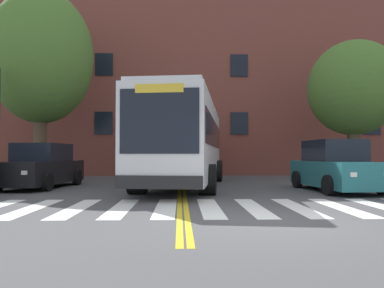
{
  "coord_description": "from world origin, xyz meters",
  "views": [
    {
      "loc": [
        -1.71,
        -7.31,
        1.32
      ],
      "look_at": [
        -1.21,
        7.52,
        1.73
      ],
      "focal_mm": 35.0,
      "sensor_mm": 36.0,
      "label": 1
    }
  ],
  "objects_px": {
    "car_teal_far_lane": "(335,168)",
    "car_silver_behind_bus": "(193,162)",
    "street_tree_curbside_large": "(353,88)",
    "city_bus": "(186,141)",
    "car_black_near_lane": "(42,167)",
    "street_tree_curbside_small": "(41,58)"
  },
  "relations": [
    {
      "from": "car_black_near_lane",
      "to": "car_teal_far_lane",
      "type": "height_order",
      "value": "car_teal_far_lane"
    },
    {
      "from": "city_bus",
      "to": "car_black_near_lane",
      "type": "bearing_deg",
      "value": -172.78
    },
    {
      "from": "street_tree_curbside_large",
      "to": "car_black_near_lane",
      "type": "bearing_deg",
      "value": -166.52
    },
    {
      "from": "city_bus",
      "to": "car_black_near_lane",
      "type": "xyz_separation_m",
      "value": [
        -5.77,
        -0.73,
        -1.09
      ]
    },
    {
      "from": "city_bus",
      "to": "car_silver_behind_bus",
      "type": "distance_m",
      "value": 8.89
    },
    {
      "from": "car_teal_far_lane",
      "to": "car_silver_behind_bus",
      "type": "distance_m",
      "value": 12.28
    },
    {
      "from": "city_bus",
      "to": "car_teal_far_lane",
      "type": "xyz_separation_m",
      "value": [
        5.35,
        -2.52,
        -1.06
      ]
    },
    {
      "from": "car_teal_far_lane",
      "to": "street_tree_curbside_large",
      "type": "height_order",
      "value": "street_tree_curbside_large"
    },
    {
      "from": "car_black_near_lane",
      "to": "car_teal_far_lane",
      "type": "relative_size",
      "value": 1.04
    },
    {
      "from": "car_black_near_lane",
      "to": "car_teal_far_lane",
      "type": "xyz_separation_m",
      "value": [
        11.12,
        -1.79,
        0.03
      ]
    },
    {
      "from": "street_tree_curbside_large",
      "to": "street_tree_curbside_small",
      "type": "height_order",
      "value": "street_tree_curbside_small"
    },
    {
      "from": "city_bus",
      "to": "car_teal_far_lane",
      "type": "relative_size",
      "value": 2.59
    },
    {
      "from": "car_black_near_lane",
      "to": "street_tree_curbside_small",
      "type": "xyz_separation_m",
      "value": [
        -1.47,
        3.83,
        5.4
      ]
    },
    {
      "from": "city_bus",
      "to": "street_tree_curbside_small",
      "type": "relative_size",
      "value": 1.23
    },
    {
      "from": "car_black_near_lane",
      "to": "street_tree_curbside_small",
      "type": "relative_size",
      "value": 0.49
    },
    {
      "from": "street_tree_curbside_large",
      "to": "city_bus",
      "type": "bearing_deg",
      "value": -162.46
    },
    {
      "from": "car_silver_behind_bus",
      "to": "street_tree_curbside_small",
      "type": "height_order",
      "value": "street_tree_curbside_small"
    },
    {
      "from": "car_teal_far_lane",
      "to": "car_silver_behind_bus",
      "type": "relative_size",
      "value": 1.14
    },
    {
      "from": "street_tree_curbside_large",
      "to": "street_tree_curbside_small",
      "type": "distance_m",
      "value": 15.86
    },
    {
      "from": "street_tree_curbside_small",
      "to": "car_black_near_lane",
      "type": "bearing_deg",
      "value": -68.99
    },
    {
      "from": "car_teal_far_lane",
      "to": "street_tree_curbside_small",
      "type": "relative_size",
      "value": 0.48
    },
    {
      "from": "street_tree_curbside_large",
      "to": "car_silver_behind_bus",
      "type": "bearing_deg",
      "value": 142.44
    }
  ]
}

